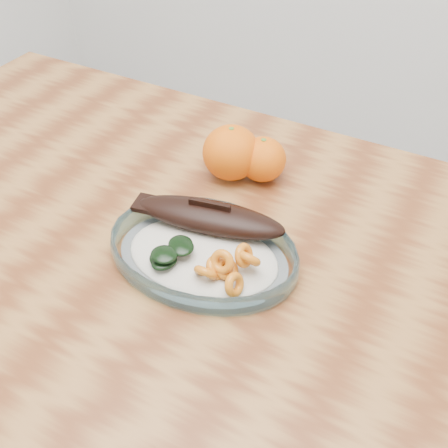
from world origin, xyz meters
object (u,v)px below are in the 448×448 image
at_px(dining_table, 153,285).
at_px(orange_right, 263,159).
at_px(plated_meal, 203,249).
at_px(orange_left, 231,153).

bearing_deg(dining_table, orange_right, 68.65).
bearing_deg(orange_right, dining_table, -111.35).
xyz_separation_m(dining_table, orange_right, (0.08, 0.21, 0.14)).
bearing_deg(plated_meal, orange_right, 87.80).
bearing_deg(plated_meal, orange_left, 101.80).
height_order(dining_table, orange_right, orange_right).
relative_size(dining_table, orange_right, 16.08).
height_order(plated_meal, orange_right, plated_meal).
xyz_separation_m(dining_table, orange_left, (0.03, 0.19, 0.14)).
distance_m(orange_left, orange_right, 0.05).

